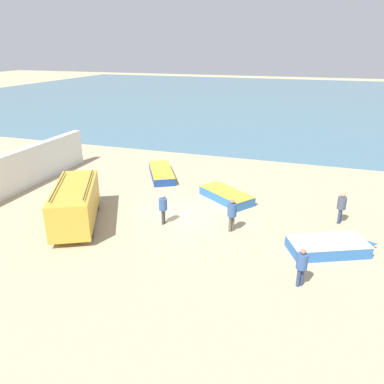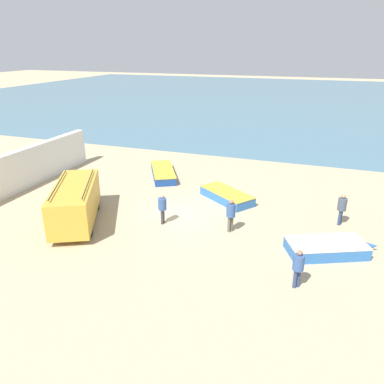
# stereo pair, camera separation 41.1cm
# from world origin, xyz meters

# --- Properties ---
(ground_plane) EXTENTS (200.00, 200.00, 0.00)m
(ground_plane) POSITION_xyz_m (0.00, 0.00, 0.00)
(ground_plane) COLOR tan
(sea_water) EXTENTS (120.00, 80.00, 0.01)m
(sea_water) POSITION_xyz_m (0.00, 52.00, 0.00)
(sea_water) COLOR #477084
(sea_water) RESTS_ON ground_plane
(harbor_wall) EXTENTS (0.50, 12.01, 2.55)m
(harbor_wall) POSITION_xyz_m (-11.05, 1.00, 1.27)
(harbor_wall) COLOR silver
(harbor_wall) RESTS_ON ground_plane
(parked_van) EXTENTS (4.09, 5.61, 2.21)m
(parked_van) POSITION_xyz_m (-4.77, -2.54, 1.15)
(parked_van) COLOR gold
(parked_van) RESTS_ON ground_plane
(fishing_rowboat_0) EXTENTS (4.19, 2.93, 0.56)m
(fishing_rowboat_0) POSITION_xyz_m (7.68, -1.42, 0.28)
(fishing_rowboat_0) COLOR #2D66AD
(fishing_rowboat_0) RESTS_ON ground_plane
(fishing_rowboat_1) EXTENTS (3.36, 5.00, 0.55)m
(fishing_rowboat_1) POSITION_xyz_m (-3.61, 5.91, 0.27)
(fishing_rowboat_1) COLOR navy
(fishing_rowboat_1) RESTS_ON ground_plane
(fishing_rowboat_2) EXTENTS (4.00, 3.25, 0.56)m
(fishing_rowboat_2) POSITION_xyz_m (1.73, 3.10, 0.28)
(fishing_rowboat_2) COLOR #2D66AD
(fishing_rowboat_2) RESTS_ON ground_plane
(fisherman_0) EXTENTS (0.42, 0.42, 1.61)m
(fisherman_0) POSITION_xyz_m (6.57, -4.48, 0.97)
(fisherman_0) COLOR navy
(fisherman_0) RESTS_ON ground_plane
(fisherman_1) EXTENTS (0.43, 0.43, 1.64)m
(fisherman_1) POSITION_xyz_m (-0.51, -1.14, 0.98)
(fisherman_1) COLOR #38383D
(fisherman_1) RESTS_ON ground_plane
(fisherman_2) EXTENTS (0.44, 0.44, 1.68)m
(fisherman_2) POSITION_xyz_m (8.19, 1.84, 1.01)
(fisherman_2) COLOR navy
(fisherman_2) RESTS_ON ground_plane
(fisherman_3) EXTENTS (0.45, 0.45, 1.71)m
(fisherman_3) POSITION_xyz_m (3.03, -0.84, 1.02)
(fisherman_3) COLOR #5B564C
(fisherman_3) RESTS_ON ground_plane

